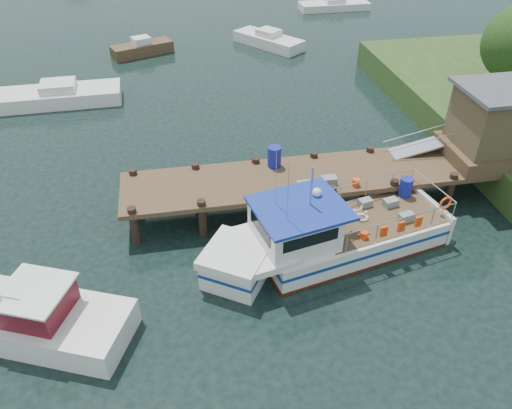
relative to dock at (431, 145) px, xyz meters
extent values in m
plane|color=black|center=(-6.51, -0.01, -2.24)|extent=(160.00, 160.00, 0.00)
cylinder|color=#332114|center=(7.49, 5.99, -0.72)|extent=(0.50, 0.50, 3.05)
cube|color=#4F3A25|center=(-4.51, -0.01, -0.94)|extent=(16.00, 3.00, 0.20)
cylinder|color=black|center=(-12.01, -1.31, -1.59)|extent=(0.32, 0.32, 1.90)
cylinder|color=black|center=(-12.01, 1.29, -1.59)|extent=(0.32, 0.32, 1.90)
cylinder|color=black|center=(-9.51, -1.31, -1.59)|extent=(0.32, 0.32, 1.90)
cylinder|color=black|center=(-9.51, 1.29, -1.59)|extent=(0.32, 0.32, 1.90)
cylinder|color=black|center=(-7.01, -1.31, -1.59)|extent=(0.32, 0.32, 1.90)
cylinder|color=black|center=(-7.01, 1.29, -1.59)|extent=(0.32, 0.32, 1.90)
cylinder|color=black|center=(-4.51, -1.31, -1.59)|extent=(0.32, 0.32, 1.90)
cylinder|color=black|center=(-4.51, 1.29, -1.59)|extent=(0.32, 0.32, 1.90)
cylinder|color=black|center=(-2.01, -1.31, -1.59)|extent=(0.32, 0.32, 1.90)
cylinder|color=black|center=(-2.01, 1.29, -1.59)|extent=(0.32, 0.32, 1.90)
cylinder|color=black|center=(0.49, -1.31, -1.59)|extent=(0.32, 0.32, 1.90)
cylinder|color=black|center=(0.49, 1.29, -1.59)|extent=(0.32, 0.32, 1.90)
cylinder|color=black|center=(2.99, -1.31, -1.59)|extent=(0.32, 0.32, 1.90)
cylinder|color=black|center=(2.99, 1.29, -1.59)|extent=(0.32, 0.32, 1.90)
cube|color=#4F3A25|center=(2.49, -0.01, -0.54)|extent=(3.20, 3.00, 0.60)
cube|color=#4D3F2B|center=(2.49, -0.01, 0.86)|extent=(2.60, 2.60, 2.40)
cube|color=#47474C|center=(2.49, -0.01, 2.16)|extent=(3.00, 3.00, 0.15)
cube|color=#A5A8AD|center=(0.19, 0.89, -0.59)|extent=(3.34, 0.90, 0.79)
cylinder|color=silver|center=(0.19, 0.49, -0.09)|extent=(3.34, 0.05, 0.76)
cylinder|color=silver|center=(0.19, 1.29, -0.09)|extent=(3.34, 0.05, 0.76)
cube|color=slate|center=(-5.51, -1.01, -0.68)|extent=(0.60, 0.40, 0.30)
cube|color=slate|center=(-4.51, -0.81, -0.68)|extent=(0.60, 0.40, 0.30)
cylinder|color=#E93E0D|center=(-3.51, -1.11, -0.69)|extent=(0.30, 0.30, 0.28)
cylinder|color=navy|center=(-6.31, 0.89, -0.40)|extent=(0.56, 0.56, 0.85)
cube|color=silver|center=(-4.29, -2.99, -1.73)|extent=(7.08, 4.01, 1.02)
cube|color=silver|center=(-8.64, -3.92, -1.73)|extent=(2.61, 2.61, 1.02)
cube|color=silver|center=(-8.64, -3.92, -1.08)|extent=(2.84, 2.88, 0.31)
cube|color=silver|center=(-7.77, -3.74, -1.11)|extent=(2.27, 2.85, 0.27)
cube|color=navy|center=(-4.29, -2.99, -1.60)|extent=(7.18, 4.06, 0.12)
cube|color=navy|center=(-8.64, -3.92, -1.60)|extent=(2.66, 2.66, 0.12)
cube|color=#53180B|center=(-4.29, -2.99, -2.20)|extent=(7.17, 4.04, 0.12)
cube|color=#4F3A25|center=(-3.24, -2.77, -1.21)|extent=(5.20, 3.35, 0.04)
cube|color=silver|center=(-0.90, -2.26, -1.64)|extent=(0.73, 2.65, 1.20)
cube|color=silver|center=(-6.55, -3.47, -0.55)|extent=(2.92, 2.78, 1.33)
cube|color=black|center=(-6.31, -4.61, -0.28)|extent=(1.92, 0.44, 0.44)
cube|color=black|center=(-6.79, -2.33, -0.28)|extent=(1.92, 0.44, 0.44)
cube|color=black|center=(-7.78, -3.74, -0.28)|extent=(0.37, 1.57, 0.44)
cube|color=navy|center=(-6.38, -3.44, 0.16)|extent=(3.50, 3.16, 0.11)
cylinder|color=silver|center=(-6.03, -3.36, 0.92)|extent=(0.08, 0.08, 1.42)
cylinder|color=silver|center=(-6.98, -4.02, 1.27)|extent=(0.03, 0.03, 2.14)
cylinder|color=silver|center=(-7.17, -3.15, 1.27)|extent=(0.03, 0.03, 2.14)
sphere|color=silver|center=(-5.67, -2.92, 0.34)|extent=(0.38, 0.38, 0.32)
cylinder|color=silver|center=(-2.86, -3.94, -0.37)|extent=(4.36, 0.97, 0.04)
cylinder|color=silver|center=(-3.37, -1.54, -0.37)|extent=(4.36, 0.97, 0.04)
cylinder|color=silver|center=(-0.91, -2.27, -0.37)|extent=(0.55, 2.40, 0.04)
cylinder|color=silver|center=(-4.99, -4.40, -0.80)|extent=(0.05, 0.05, 0.85)
cylinder|color=silver|center=(-5.50, -1.99, -0.80)|extent=(0.05, 0.05, 0.85)
cylinder|color=silver|center=(-3.86, -4.15, -0.80)|extent=(0.05, 0.05, 0.85)
cylinder|color=silver|center=(-4.37, -1.75, -0.80)|extent=(0.05, 0.05, 0.85)
cylinder|color=silver|center=(-2.73, -3.91, -0.80)|extent=(0.05, 0.05, 0.85)
cylinder|color=silver|center=(-3.24, -1.51, -0.80)|extent=(0.05, 0.05, 0.85)
cylinder|color=silver|center=(-1.60, -3.67, -0.80)|extent=(0.05, 0.05, 0.85)
cylinder|color=silver|center=(-2.11, -1.27, -0.80)|extent=(0.05, 0.05, 0.85)
cylinder|color=silver|center=(-0.68, -3.47, -0.80)|extent=(0.05, 0.05, 0.85)
cylinder|color=silver|center=(-1.20, -1.07, -0.80)|extent=(0.05, 0.05, 0.85)
cube|color=slate|center=(-2.26, -3.10, -1.06)|extent=(0.60, 0.46, 0.28)
cube|color=slate|center=(-2.47, -2.15, -1.06)|extent=(0.60, 0.46, 0.28)
cube|color=slate|center=(-3.41, -1.98, -1.06)|extent=(0.55, 0.43, 0.28)
cylinder|color=navy|center=(-1.67, -1.61, -0.82)|extent=(0.59, 0.59, 0.78)
cylinder|color=#E93E0D|center=(-4.12, -3.77, -1.08)|extent=(0.32, 0.32, 0.27)
torus|color=#BFB28C|center=(-3.80, -2.71, -1.16)|extent=(0.59, 0.59, 0.11)
torus|color=#E93E0D|center=(-0.73, -2.96, -0.73)|extent=(0.56, 0.20, 0.55)
cube|color=#E93E0D|center=(-3.59, -4.12, -0.73)|extent=(0.26, 0.14, 0.40)
cube|color=#E93E0D|center=(-2.90, -3.97, -0.73)|extent=(0.26, 0.14, 0.40)
cube|color=#E93E0D|center=(-2.20, -3.82, -0.73)|extent=(0.26, 0.14, 0.40)
imported|color=silver|center=(-4.76, -3.36, -0.43)|extent=(0.48, 0.64, 1.57)
cube|color=silver|center=(-15.10, -5.00, -1.77)|extent=(6.51, 4.47, 0.94)
cube|color=#550E17|center=(-14.66, -5.18, -0.88)|extent=(2.22, 2.22, 0.89)
cube|color=silver|center=(-14.66, -5.18, -0.41)|extent=(2.47, 2.47, 0.08)
cube|color=#4F3A25|center=(-11.80, 19.40, -1.85)|extent=(4.44, 2.88, 0.78)
cube|color=silver|center=(-11.80, 19.40, -1.27)|extent=(1.47, 1.37, 0.50)
cube|color=silver|center=(-16.41, 12.07, -1.85)|extent=(6.82, 2.46, 0.79)
cube|color=silver|center=(-16.41, 12.07, -1.25)|extent=(1.93, 1.67, 0.51)
cube|color=silver|center=(-2.70, 19.57, -1.86)|extent=(4.77, 5.46, 0.76)
cube|color=silver|center=(-2.70, 19.57, -1.28)|extent=(1.96, 2.01, 0.49)
cube|color=silver|center=(5.04, 28.19, -1.93)|extent=(6.18, 2.12, 0.62)
cube|color=silver|center=(5.04, 28.19, -1.46)|extent=(1.74, 1.49, 0.40)
camera|label=1|loc=(-10.21, -16.19, 9.95)|focal=35.00mm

